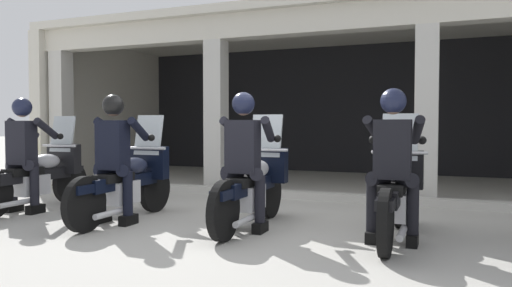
{
  "coord_description": "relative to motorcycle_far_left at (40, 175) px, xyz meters",
  "views": [
    {
      "loc": [
        2.17,
        -5.29,
        1.22
      ],
      "look_at": [
        0.0,
        0.11,
        0.99
      ],
      "focal_mm": 33.91,
      "sensor_mm": 36.0,
      "label": 1
    }
  ],
  "objects": [
    {
      "name": "station_building",
      "position": [
        3.24,
        5.34,
        1.69
      ],
      "size": [
        12.24,
        4.8,
        3.37
      ],
      "color": "black",
      "rests_on": "ground"
    },
    {
      "name": "ground_plane",
      "position": [
        3.28,
        3.04,
        -0.5
      ],
      "size": [
        80.0,
        80.0,
        0.0
      ],
      "primitive_type": "plane",
      "color": "#A8A59E"
    },
    {
      "name": "motorcycle_right",
      "position": [
        4.92,
        0.08,
        0.0
      ],
      "size": [
        0.62,
        2.04,
        1.35
      ],
      "rotation": [
        0.0,
        0.0,
        0.15
      ],
      "color": "black",
      "rests_on": "ground"
    },
    {
      "name": "motorcycle_far_left",
      "position": [
        0.0,
        0.0,
        0.0
      ],
      "size": [
        0.62,
        2.04,
        1.35
      ],
      "rotation": [
        0.0,
        0.0,
        0.22
      ],
      "color": "black",
      "rests_on": "ground"
    },
    {
      "name": "police_officer_right",
      "position": [
        4.91,
        -0.2,
        0.44
      ],
      "size": [
        0.63,
        0.61,
        1.58
      ],
      "rotation": [
        0.0,
        0.0,
        0.15
      ],
      "color": "black",
      "rests_on": "ground"
    },
    {
      "name": "police_officer_center",
      "position": [
        3.28,
        -0.21,
        0.44
      ],
      "size": [
        0.63,
        0.61,
        1.58
      ],
      "rotation": [
        0.0,
        0.0,
        0.31
      ],
      "color": "black",
      "rests_on": "ground"
    },
    {
      "name": "kerb_strip",
      "position": [
        3.24,
        2.35,
        -0.44
      ],
      "size": [
        11.74,
        0.24,
        0.12
      ],
      "primitive_type": "cube",
      "color": "#B7B5AD",
      "rests_on": "ground"
    },
    {
      "name": "motorcycle_left",
      "position": [
        1.64,
        -0.14,
        0.0
      ],
      "size": [
        0.62,
        2.04,
        1.35
      ],
      "rotation": [
        0.0,
        0.0,
        0.19
      ],
      "color": "black",
      "rests_on": "ground"
    },
    {
      "name": "bollard_kerbside",
      "position": [
        -2.82,
        2.16,
        -0.0
      ],
      "size": [
        0.14,
        0.14,
        1.01
      ],
      "color": "yellow",
      "rests_on": "ground"
    },
    {
      "name": "police_officer_far_left",
      "position": [
        -0.0,
        -0.28,
        0.44
      ],
      "size": [
        0.63,
        0.61,
        1.58
      ],
      "rotation": [
        0.0,
        0.0,
        0.22
      ],
      "color": "black",
      "rests_on": "ground"
    },
    {
      "name": "motorcycle_center",
      "position": [
        3.28,
        0.07,
        0.0
      ],
      "size": [
        0.62,
        2.04,
        1.35
      ],
      "rotation": [
        0.0,
        0.0,
        0.31
      ],
      "color": "black",
      "rests_on": "ground"
    },
    {
      "name": "police_officer_left",
      "position": [
        1.64,
        -0.42,
        0.44
      ],
      "size": [
        0.63,
        0.61,
        1.58
      ],
      "rotation": [
        0.0,
        0.0,
        0.19
      ],
      "color": "black",
      "rests_on": "ground"
    }
  ]
}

